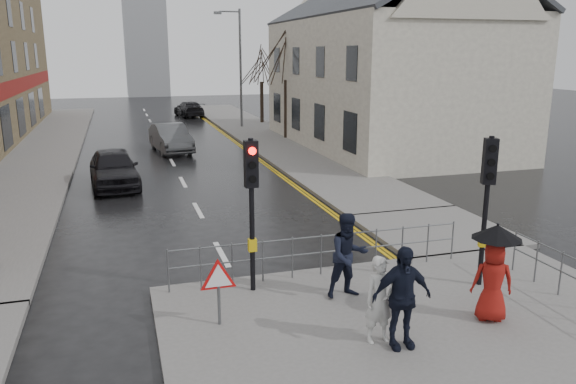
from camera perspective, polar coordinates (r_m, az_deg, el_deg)
ground at (r=12.54m, az=-4.25°, el=-10.90°), size 120.00×120.00×0.00m
near_pavement at (r=10.70m, az=16.79°, el=-15.75°), size 10.00×9.00×0.14m
left_pavement at (r=34.75m, az=-23.48°, el=4.25°), size 4.00×44.00×0.14m
right_pavement at (r=37.56m, az=-2.99°, el=6.04°), size 4.00×40.00×0.14m
pavement_bridge_right at (r=17.49m, az=14.73°, el=-3.77°), size 4.00×4.20×0.14m
building_right_cream at (r=32.49m, az=9.72°, el=12.96°), size 9.00×16.40×10.10m
church_tower at (r=73.31m, az=-14.39°, el=16.52°), size 5.00×5.00×18.00m
traffic_signal_near_left at (r=11.95m, az=-3.73°, el=0.35°), size 0.28×0.27×3.40m
traffic_signal_near_right at (r=12.97m, az=19.62°, el=0.65°), size 0.34×0.33×3.40m
guard_railing_front at (r=13.26m, az=3.39°, el=-5.46°), size 7.14×0.04×1.00m
warning_sign at (r=10.90m, az=-7.08°, el=-8.96°), size 0.80×0.07×1.35m
street_lamp at (r=39.98m, az=-5.11°, el=13.15°), size 1.83×0.25×8.00m
tree_near at (r=34.57m, az=-0.20°, el=13.79°), size 2.40×2.40×6.58m
tree_far at (r=42.42m, az=-2.72°, el=12.86°), size 2.40×2.40×5.64m
pedestrian_a at (r=10.40m, az=9.32°, el=-10.75°), size 0.61×0.42×1.62m
pedestrian_b at (r=12.08m, az=6.15°, el=-6.44°), size 0.94×0.76×1.86m
pedestrian_with_umbrella at (r=11.64m, az=20.18°, el=-7.21°), size 0.96×0.96×1.96m
pedestrian_d at (r=10.24m, az=11.47°, el=-10.43°), size 1.13×0.51×1.89m
car_parked at (r=23.55m, az=-17.29°, el=2.34°), size 2.11×4.61×1.53m
car_mid at (r=31.27m, az=-11.83°, el=5.40°), size 2.16×4.70×1.49m
car_far at (r=48.28m, az=-10.02°, el=8.30°), size 2.33×4.60×1.28m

